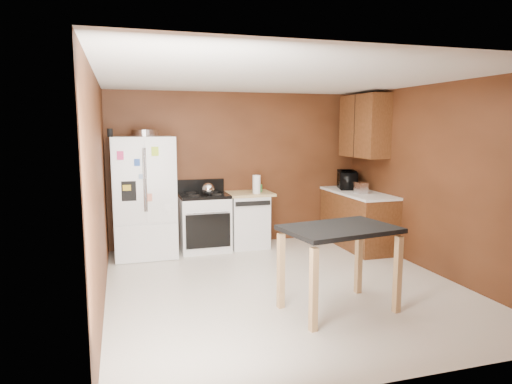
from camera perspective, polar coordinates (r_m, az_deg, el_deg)
name	(u,v)px	position (r m, az deg, el deg)	size (l,w,h in m)	color
floor	(284,286)	(5.74, 3.52, -11.62)	(4.50, 4.50, 0.00)	beige
ceiling	(286,78)	(5.43, 3.76, 14.05)	(4.50, 4.50, 0.00)	white
wall_back	(238,169)	(7.59, -2.26, 2.92)	(4.20, 4.20, 0.00)	#562C16
wall_front	(392,223)	(3.45, 16.67, -3.71)	(4.20, 4.20, 0.00)	#562C16
wall_left	(99,192)	(5.12, -19.00, -0.04)	(4.50, 4.50, 0.00)	#562C16
wall_right	(434,179)	(6.48, 21.35, 1.47)	(4.50, 4.50, 0.00)	#562C16
roasting_pan	(145,133)	(6.97, -13.70, 7.18)	(0.40, 0.40, 0.10)	silver
pen_cup	(110,133)	(6.81, -17.79, 7.08)	(0.08, 0.08, 0.12)	black
kettle	(208,189)	(7.03, -6.00, 0.38)	(0.19, 0.19, 0.19)	silver
paper_towel	(256,184)	(7.23, 0.06, 0.96)	(0.13, 0.13, 0.29)	white
green_canister	(259,188)	(7.42, 0.37, 0.48)	(0.11, 0.11, 0.12)	green
toaster	(361,188)	(7.39, 12.96, 0.53)	(0.15, 0.24, 0.17)	silver
microwave	(347,180)	(7.88, 11.32, 1.42)	(0.50, 0.34, 0.28)	black
refrigerator	(144,197)	(7.02, -13.79, -0.61)	(0.90, 0.80, 1.80)	white
gas_range	(204,221)	(7.25, -6.49, -3.67)	(0.76, 0.68, 1.10)	white
dishwasher	(248,219)	(7.43, -1.05, -3.40)	(0.78, 0.63, 0.89)	white
right_cabinets	(359,191)	(7.60, 12.80, 0.13)	(0.63, 1.58, 2.45)	brown
island	(339,240)	(4.88, 10.38, -5.97)	(1.25, 0.94, 0.91)	black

